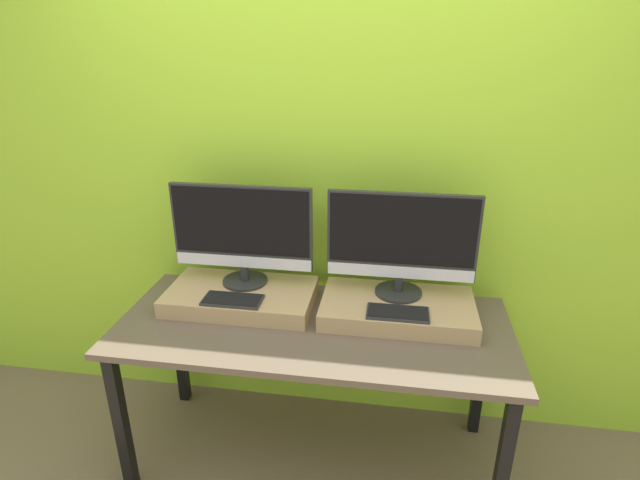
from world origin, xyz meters
name	(u,v)px	position (x,y,z in m)	size (l,w,h in m)	color
wall_back	(328,178)	(0.00, 0.80, 1.30)	(8.00, 0.04, 2.60)	#9ED12D
workbench	(313,338)	(0.00, 0.37, 0.68)	(1.72, 0.73, 0.76)	brown
wooden_riser_left	(241,296)	(-0.36, 0.49, 0.80)	(0.68, 0.38, 0.08)	tan
monitor_left	(242,232)	(-0.36, 0.56, 1.10)	(0.66, 0.21, 0.48)	#282828
keyboard_left	(233,300)	(-0.36, 0.37, 0.85)	(0.26, 0.13, 0.01)	#2D2D2D
wooden_riser_right	(397,309)	(0.36, 0.49, 0.80)	(0.68, 0.38, 0.08)	tan
monitor_right	(402,241)	(0.36, 0.56, 1.10)	(0.66, 0.21, 0.48)	#282828
keyboard_right	(398,313)	(0.36, 0.37, 0.85)	(0.26, 0.13, 0.01)	#2D2D2D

